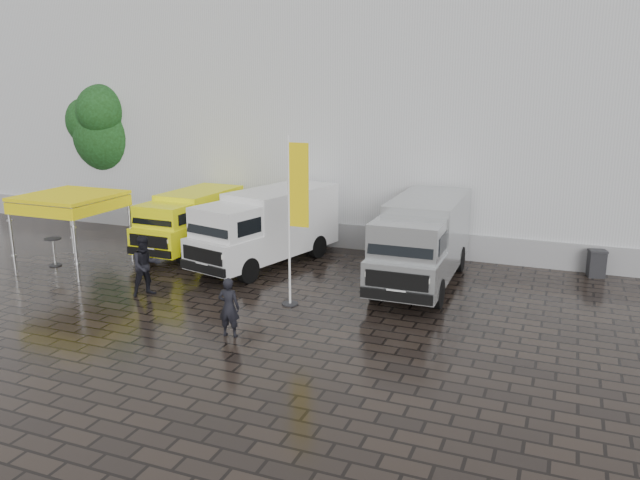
% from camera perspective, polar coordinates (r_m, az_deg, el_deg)
% --- Properties ---
extents(ground, '(120.00, 120.00, 0.00)m').
position_cam_1_polar(ground, '(18.26, -3.46, -6.91)').
color(ground, black).
rests_on(ground, ground).
extents(exhibition_hall, '(44.00, 16.00, 12.00)m').
position_cam_1_polar(exhibition_hall, '(31.83, 12.53, 12.81)').
color(exhibition_hall, silver).
rests_on(exhibition_hall, ground).
extents(hall_plinth, '(44.00, 0.15, 1.00)m').
position_cam_1_polar(hall_plinth, '(24.68, 8.69, -0.22)').
color(hall_plinth, gray).
rests_on(hall_plinth, ground).
extents(van_yellow, '(2.12, 5.17, 2.36)m').
position_cam_1_polar(van_yellow, '(25.32, -11.80, 1.58)').
color(van_yellow, '#FBFC0D').
rests_on(van_yellow, ground).
extents(van_white, '(3.60, 6.63, 2.73)m').
position_cam_1_polar(van_white, '(22.94, -4.96, 1.02)').
color(van_white, white).
rests_on(van_white, ground).
extents(van_silver, '(2.25, 6.54, 2.82)m').
position_cam_1_polar(van_silver, '(20.86, 9.30, -0.32)').
color(van_silver, '#ABAEB0').
rests_on(van_silver, ground).
extents(canopy_tent, '(3.05, 3.05, 2.70)m').
position_cam_1_polar(canopy_tent, '(24.09, -22.01, 3.47)').
color(canopy_tent, silver).
rests_on(canopy_tent, ground).
extents(flagpole, '(0.88, 0.50, 5.12)m').
position_cam_1_polar(flagpole, '(18.29, -2.33, 2.51)').
color(flagpole, black).
rests_on(flagpole, ground).
extents(tree, '(3.78, 3.91, 6.79)m').
position_cam_1_polar(tree, '(32.18, -18.30, 9.52)').
color(tree, black).
rests_on(tree, ground).
extents(cocktail_table, '(0.60, 0.60, 1.04)m').
position_cam_1_polar(cocktail_table, '(24.95, -23.14, -1.02)').
color(cocktail_table, black).
rests_on(cocktail_table, ground).
extents(wheelie_bin, '(0.68, 0.68, 0.96)m').
position_cam_1_polar(wheelie_bin, '(23.70, 23.96, -1.96)').
color(wheelie_bin, black).
rests_on(wheelie_bin, ground).
extents(person_front, '(0.63, 0.45, 1.62)m').
position_cam_1_polar(person_front, '(16.70, -8.33, -6.10)').
color(person_front, black).
rests_on(person_front, ground).
extents(person_tent, '(1.14, 1.19, 1.94)m').
position_cam_1_polar(person_tent, '(20.39, -15.65, -2.28)').
color(person_tent, black).
rests_on(person_tent, ground).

